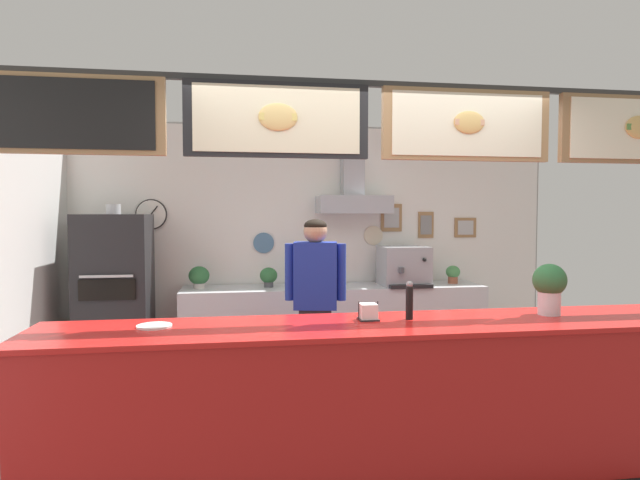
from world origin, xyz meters
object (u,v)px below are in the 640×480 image
espresso_machine (404,266)px  potted_thyme (269,276)px  pizza_oven (115,298)px  shop_worker (315,305)px  pepper_grinder (409,300)px  potted_sage (308,272)px  potted_rosemary (453,273)px  condiment_plate (154,326)px  napkin_holder (368,313)px  basil_vase (549,287)px  potted_oregano (199,276)px

espresso_machine → potted_thyme: (-1.51, 0.06, -0.09)m
pizza_oven → shop_worker: bearing=-28.3°
pepper_grinder → potted_sage: bearing=97.3°
potted_thyme → potted_sage: size_ratio=0.77×
shop_worker → potted_rosemary: (1.79, 1.24, 0.11)m
condiment_plate → pepper_grinder: pepper_grinder is taller
pizza_oven → potted_thyme: size_ratio=8.34×
potted_thyme → potted_rosemary: size_ratio=1.05×
napkin_holder → pepper_grinder: bearing=-4.7°
condiment_plate → basil_vase: basil_vase is taller
condiment_plate → basil_vase: (2.54, -0.01, 0.18)m
pizza_oven → potted_oregano: 0.86m
potted_rosemary → basil_vase: size_ratio=0.60×
basil_vase → pepper_grinder: 0.97m
pepper_grinder → pizza_oven: bearing=134.9°
shop_worker → napkin_holder: size_ratio=12.64×
shop_worker → napkin_holder: (0.15, -1.27, 0.17)m
pizza_oven → basil_vase: size_ratio=5.28×
potted_oregano → potted_rosemary: (2.86, -0.01, -0.02)m
potted_thyme → potted_rosemary: 2.12m
shop_worker → pizza_oven: bearing=-18.0°
espresso_machine → potted_rosemary: size_ratio=2.70×
potted_thyme → espresso_machine: bearing=-2.1°
pepper_grinder → napkin_holder: (-0.26, 0.02, -0.07)m
potted_rosemary → potted_oregano: bearing=179.8°
shop_worker → basil_vase: size_ratio=4.87×
pizza_oven → potted_oregano: pizza_oven is taller
potted_oregano → potted_rosemary: 2.86m
potted_sage → basil_vase: size_ratio=0.82×
shop_worker → potted_sage: 1.22m
shop_worker → potted_oregano: shop_worker is taller
espresso_machine → condiment_plate: size_ratio=2.68×
pepper_grinder → napkin_holder: size_ratio=1.88×
pizza_oven → napkin_holder: size_ratio=13.73×
potted_thyme → potted_rosemary: potted_thyme is taller
potted_oregano → potted_sage: size_ratio=0.86×
espresso_machine → napkin_holder: (-1.03, -2.46, -0.04)m
potted_thyme → napkin_holder: size_ratio=1.65×
condiment_plate → napkin_holder: bearing=0.2°
pizza_oven → pepper_grinder: bearing=-45.1°
pizza_oven → condiment_plate: size_ratio=8.71×
potted_oregano → potted_thyme: bearing=-0.7°
potted_sage → potted_rosemary: potted_sage is taller
pepper_grinder → potted_thyme: bearing=106.4°
potted_rosemary → espresso_machine: bearing=-175.0°
pizza_oven → potted_rosemary: pizza_oven is taller
pizza_oven → napkin_holder: bearing=-48.3°
shop_worker → espresso_machine: bearing=-124.4°
potted_rosemary → pizza_oven: bearing=-176.5°
potted_oregano → potted_sage: potted_sage is taller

